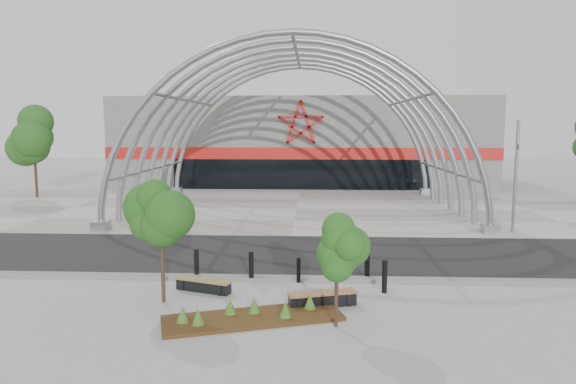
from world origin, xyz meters
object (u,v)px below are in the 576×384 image
at_px(street_tree_1, 337,247).
at_px(bollard_2, 299,270).
at_px(signal_pole, 516,174).
at_px(street_tree_0, 161,217).
at_px(bench_1, 323,299).
at_px(bench_0, 203,285).

height_order(street_tree_1, bollard_2, street_tree_1).
bearing_deg(signal_pole, street_tree_0, -142.94).
relative_size(street_tree_1, bench_1, 1.44).
height_order(signal_pole, bollard_2, signal_pole).
bearing_deg(bench_0, bollard_2, 20.31).
relative_size(signal_pole, bench_1, 2.66).
distance_m(bench_0, bench_1, 4.08).
relative_size(signal_pole, street_tree_1, 1.85).
bearing_deg(street_tree_0, street_tree_1, -18.06).
distance_m(bench_1, bollard_2, 2.50).
xyz_separation_m(street_tree_0, bench_0, (1.02, 1.07, -2.48)).
distance_m(street_tree_1, bollard_2, 4.46).
bearing_deg(bollard_2, street_tree_1, -73.96).
xyz_separation_m(signal_pole, bench_1, (-9.92, -11.35, -2.77)).
relative_size(street_tree_0, bench_0, 1.88).
height_order(street_tree_0, bench_1, street_tree_0).
bearing_deg(street_tree_0, bench_1, -1.72).
bearing_deg(bench_0, street_tree_0, -133.60).
height_order(signal_pole, bench_1, signal_pole).
bearing_deg(street_tree_0, bollard_2, 28.28).
xyz_separation_m(street_tree_1, bollard_2, (-1.13, 3.93, -1.79)).
xyz_separation_m(signal_pole, street_tree_1, (-9.58, -12.91, -0.77)).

